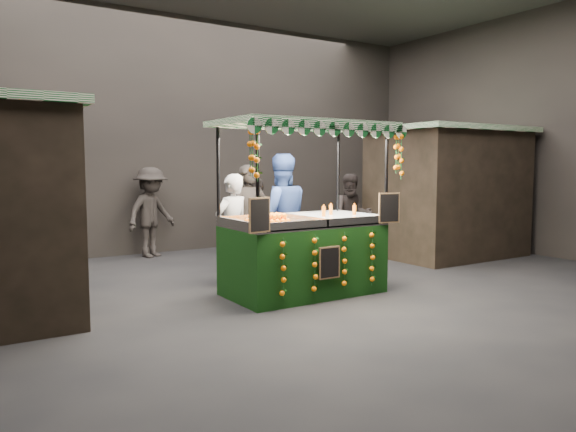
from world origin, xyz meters
TOP-DOWN VIEW (x-y plane):
  - ground at (0.00, 0.00)m, footprint 12.00×12.00m
  - market_hall at (0.00, 0.00)m, footprint 12.10×10.10m
  - neighbour_stall_right at (4.40, 1.50)m, footprint 3.00×2.20m
  - juice_stall at (0.04, 0.23)m, footprint 2.53×1.49m
  - vendor_grey at (-0.58, 1.32)m, footprint 0.71×0.57m
  - vendor_blue at (0.31, 1.36)m, footprint 1.17×1.03m
  - shopper_0 at (0.01, 1.82)m, footprint 0.71×0.49m
  - shopper_1 at (2.64, 2.38)m, footprint 1.02×0.94m
  - shopper_2 at (0.69, 2.74)m, footprint 1.02×0.67m
  - shopper_3 at (-0.78, 4.52)m, footprint 1.34×1.10m
  - shopper_5 at (4.50, 2.09)m, footprint 1.74×1.46m
  - shopper_6 at (0.92, 4.08)m, footprint 0.48×0.66m

SIDE VIEW (x-z plane):
  - ground at x=0.00m, z-range 0.00..0.00m
  - juice_stall at x=0.04m, z-range -0.47..1.98m
  - shopper_2 at x=0.69m, z-range 0.00..1.61m
  - shopper_6 at x=0.92m, z-range 0.00..1.66m
  - shopper_1 at x=2.64m, z-range 0.00..1.67m
  - vendor_grey at x=-0.58m, z-range 0.00..1.71m
  - shopper_3 at x=-0.78m, z-range 0.00..1.80m
  - shopper_0 at x=0.01m, z-range 0.00..1.85m
  - shopper_5 at x=4.50m, z-range 0.00..1.88m
  - vendor_blue at x=0.31m, z-range 0.00..2.03m
  - neighbour_stall_right at x=4.40m, z-range 0.01..2.61m
  - market_hall at x=0.00m, z-range 0.86..5.91m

